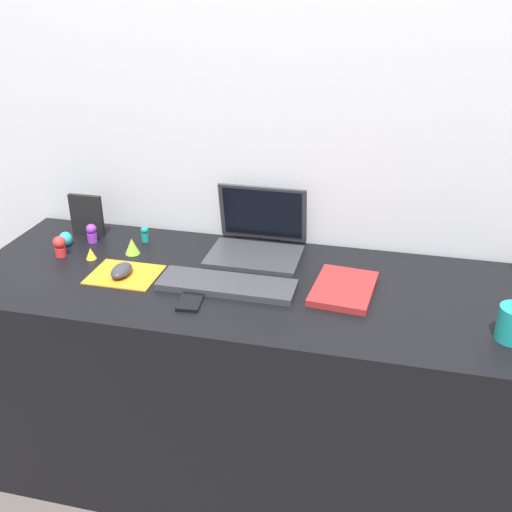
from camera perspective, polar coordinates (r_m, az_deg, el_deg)
The scene contains 16 objects.
ground_plane at distance 2.22m, azimuth 0.80°, elevation -19.74°, with size 6.00×6.00×0.00m, color #59514C.
back_wall at distance 2.04m, azimuth 3.17°, elevation 4.52°, with size 3.06×0.05×1.69m, color silver.
desk at distance 1.97m, azimuth 0.87°, elevation -12.20°, with size 1.86×0.64×0.74m, color black.
laptop at distance 1.95m, azimuth 0.20°, elevation 1.91°, with size 0.30×0.25×0.21m.
keyboard at distance 1.74m, azimuth -2.86°, elevation -2.82°, with size 0.41×0.13×0.02m, color #333338.
mousepad at distance 1.86m, azimuth -12.64°, elevation -1.78°, with size 0.21×0.17×0.00m, color orange.
mouse at distance 1.85m, azimuth -12.95°, elevation -1.38°, with size 0.06×0.10×0.03m, color #333338.
cell_phone at distance 1.69m, azimuth -6.31°, elevation -4.21°, with size 0.06×0.13×0.01m, color black.
notebook_pad at distance 1.74m, azimuth 8.52°, elevation -3.14°, with size 0.17×0.24×0.02m, color maroon.
picture_frame at distance 2.15m, azimuth -16.14°, elevation 3.82°, with size 0.12×0.02×0.15m, color black.
toy_figurine_lime at distance 1.99m, azimuth -11.96°, elevation 0.95°, with size 0.05×0.05×0.05m, color #8CDB33.
toy_figurine_teal at distance 2.07m, azimuth -10.74°, elevation 2.15°, with size 0.03×0.03×0.06m.
toy_figurine_yellow at distance 1.99m, azimuth -15.76°, elevation 0.24°, with size 0.03×0.03×0.04m, color yellow.
toy_figurine_red at distance 2.03m, azimuth -18.54°, elevation 0.96°, with size 0.04×0.04×0.07m.
toy_figurine_cyan at distance 2.11m, azimuth -18.01°, elevation 1.59°, with size 0.04×0.04×0.05m, color #28B7CC.
toy_figurine_purple at distance 2.11m, azimuth -15.68°, elevation 2.18°, with size 0.04×0.04×0.07m.
Camera 1 is at (0.33, -1.52, 1.59)m, focal length 41.15 mm.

